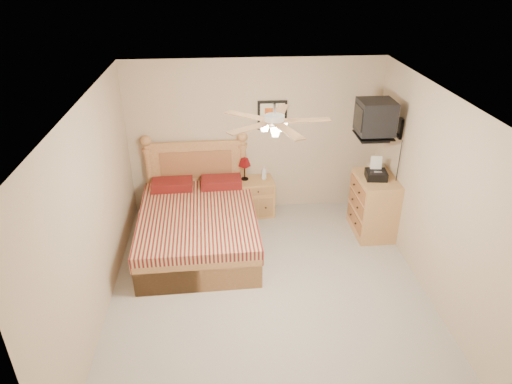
% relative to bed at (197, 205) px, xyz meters
% --- Properties ---
extents(floor, '(4.50, 4.50, 0.00)m').
position_rel_bed_xyz_m(floor, '(0.92, -1.12, -0.69)').
color(floor, '#9E988F').
rests_on(floor, ground).
extents(ceiling, '(4.00, 4.50, 0.04)m').
position_rel_bed_xyz_m(ceiling, '(0.92, -1.12, 1.81)').
color(ceiling, white).
rests_on(ceiling, ground).
extents(wall_back, '(4.00, 0.04, 2.50)m').
position_rel_bed_xyz_m(wall_back, '(0.92, 1.13, 0.56)').
color(wall_back, tan).
rests_on(wall_back, ground).
extents(wall_front, '(4.00, 0.04, 2.50)m').
position_rel_bed_xyz_m(wall_front, '(0.92, -3.37, 0.56)').
color(wall_front, tan).
rests_on(wall_front, ground).
extents(wall_left, '(0.04, 4.50, 2.50)m').
position_rel_bed_xyz_m(wall_left, '(-1.08, -1.12, 0.56)').
color(wall_left, tan).
rests_on(wall_left, ground).
extents(wall_right, '(0.04, 4.50, 2.50)m').
position_rel_bed_xyz_m(wall_right, '(2.92, -1.12, 0.56)').
color(wall_right, tan).
rests_on(wall_right, ground).
extents(bed, '(1.68, 2.17, 1.38)m').
position_rel_bed_xyz_m(bed, '(0.00, 0.00, 0.00)').
color(bed, '#A36839').
rests_on(bed, ground).
extents(nightstand, '(0.61, 0.48, 0.61)m').
position_rel_bed_xyz_m(nightstand, '(0.91, 0.88, -0.38)').
color(nightstand, '#BB8645').
rests_on(nightstand, ground).
extents(table_lamp, '(0.20, 0.20, 0.37)m').
position_rel_bed_xyz_m(table_lamp, '(0.74, 0.94, 0.11)').
color(table_lamp, '#630A0E').
rests_on(table_lamp, nightstand).
extents(lotion_bottle, '(0.09, 0.09, 0.23)m').
position_rel_bed_xyz_m(lotion_bottle, '(1.05, 0.92, 0.04)').
color(lotion_bottle, silver).
rests_on(lotion_bottle, nightstand).
extents(framed_picture, '(0.46, 0.04, 0.46)m').
position_rel_bed_xyz_m(framed_picture, '(1.19, 1.11, 0.93)').
color(framed_picture, black).
rests_on(framed_picture, wall_back).
extents(dresser, '(0.55, 0.79, 0.93)m').
position_rel_bed_xyz_m(dresser, '(2.65, 0.18, -0.22)').
color(dresser, tan).
rests_on(dresser, ground).
extents(fax_machine, '(0.33, 0.34, 0.31)m').
position_rel_bed_xyz_m(fax_machine, '(2.61, 0.15, 0.40)').
color(fax_machine, black).
rests_on(fax_machine, dresser).
extents(magazine_lower, '(0.24, 0.28, 0.02)m').
position_rel_bed_xyz_m(magazine_lower, '(2.66, 0.50, 0.25)').
color(magazine_lower, beige).
rests_on(magazine_lower, dresser).
extents(magazine_upper, '(0.23, 0.28, 0.02)m').
position_rel_bed_xyz_m(magazine_upper, '(2.68, 0.51, 0.27)').
color(magazine_upper, gray).
rests_on(magazine_upper, magazine_lower).
extents(wall_tv, '(0.56, 0.46, 0.58)m').
position_rel_bed_xyz_m(wall_tv, '(2.67, 0.22, 1.12)').
color(wall_tv, black).
rests_on(wall_tv, wall_right).
extents(ceiling_fan, '(1.14, 1.14, 0.28)m').
position_rel_bed_xyz_m(ceiling_fan, '(0.92, -1.32, 1.67)').
color(ceiling_fan, white).
rests_on(ceiling_fan, ceiling).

